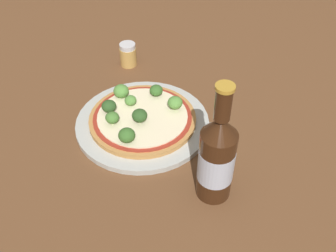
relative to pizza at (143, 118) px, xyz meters
The scene contains 13 objects.
ground_plane 0.02m from the pizza, 35.20° to the left, with size 3.00×3.00×0.00m, color brown.
plate 0.01m from the pizza, 106.09° to the right, with size 0.28×0.28×0.01m.
pizza is the anchor object (origin of this frame).
broccoli_floret_0 0.08m from the pizza, 140.29° to the left, with size 0.03×0.03×0.03m.
broccoli_floret_1 0.08m from the pizza, 31.51° to the left, with size 0.03×0.03×0.03m.
broccoli_floret_2 0.07m from the pizza, 144.35° to the right, with size 0.03×0.03×0.03m.
broccoli_floret_3 0.05m from the pizza, 139.69° to the left, with size 0.03×0.03×0.02m.
broccoli_floret_4 0.07m from the pizza, behind, with size 0.03×0.03×0.03m.
broccoli_floret_5 0.08m from the pizza, 95.77° to the right, with size 0.03×0.03×0.03m.
broccoli_floret_6 0.03m from the pizza, 87.86° to the right, with size 0.03×0.03×0.03m.
broccoli_floret_7 0.08m from the pizza, 77.76° to the left, with size 0.03×0.03×0.03m.
beer_bottle 0.23m from the pizza, 39.79° to the right, with size 0.06×0.06×0.23m.
pepper_shaker 0.23m from the pizza, 114.82° to the left, with size 0.04×0.04×0.06m.
Camera 1 is at (0.18, -0.59, 0.56)m, focal length 42.00 mm.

